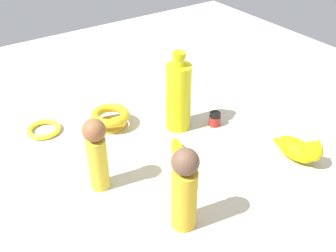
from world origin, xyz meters
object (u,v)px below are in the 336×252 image
at_px(person_figure_child, 97,153).
at_px(nail_polish_jar, 216,119).
at_px(bowl, 110,117).
at_px(cat_figurine, 300,149).
at_px(banana, 181,159).
at_px(bangle, 44,129).
at_px(person_figure_adult, 185,189).
at_px(bottle_tall, 178,96).

bearing_deg(person_figure_child, nail_polish_jar, 6.72).
bearing_deg(person_figure_child, bowl, 57.01).
relative_size(cat_figurine, banana, 0.82).
bearing_deg(cat_figurine, bangle, 135.33).
relative_size(person_figure_adult, banana, 1.10).
xyz_separation_m(person_figure_child, nail_polish_jar, (0.42, 0.05, -0.08)).
xyz_separation_m(person_figure_adult, nail_polish_jar, (0.32, 0.27, -0.08)).
height_order(bowl, bangle, bowl).
bearing_deg(nail_polish_jar, person_figure_child, -173.28).
bearing_deg(bowl, person_figure_child, -122.99).
distance_m(cat_figurine, bottle_tall, 0.37).
xyz_separation_m(person_figure_adult, person_figure_child, (-0.10, 0.22, -0.00)).
bearing_deg(cat_figurine, banana, 150.11).
bearing_deg(banana, cat_figurine, 83.34).
distance_m(cat_figurine, nail_polish_jar, 0.27).
height_order(person_figure_adult, bowl, person_figure_adult).
xyz_separation_m(person_figure_child, bottle_tall, (0.32, 0.11, 0.00)).
bearing_deg(nail_polish_jar, bottle_tall, 148.36).
xyz_separation_m(person_figure_adult, bangle, (-0.13, 0.53, -0.10)).
xyz_separation_m(bowl, bangle, (-0.18, 0.09, -0.02)).
distance_m(bowl, banana, 0.28).
relative_size(person_figure_adult, bowl, 1.77).
distance_m(bottle_tall, bangle, 0.42).
bearing_deg(person_figure_child, person_figure_adult, -65.75).
distance_m(banana, bangle, 0.44).
height_order(person_figure_child, bangle, person_figure_child).
height_order(nail_polish_jar, bangle, nail_polish_jar).
relative_size(bowl, bottle_tall, 0.48).
relative_size(cat_figurine, bangle, 1.55).
relative_size(person_figure_child, bangle, 1.96).
distance_m(cat_figurine, bowl, 0.56).
xyz_separation_m(cat_figurine, bottle_tall, (-0.18, 0.32, 0.07)).
relative_size(nail_polish_jar, bangle, 0.43).
height_order(cat_figurine, bottle_tall, bottle_tall).
bearing_deg(person_figure_adult, person_figure_child, 114.25).
distance_m(bowl, bangle, 0.20).
height_order(banana, nail_polish_jar, nail_polish_jar).
height_order(bowl, bottle_tall, bottle_tall).
bearing_deg(person_figure_adult, cat_figurine, 1.38).
relative_size(bowl, banana, 0.62).
bearing_deg(banana, bowl, -142.97).
relative_size(bottle_tall, banana, 1.29).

